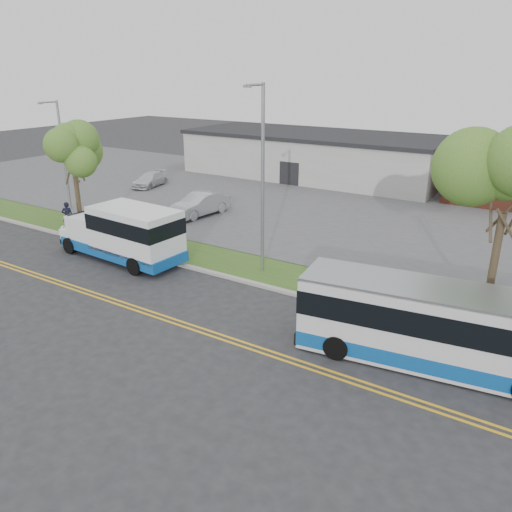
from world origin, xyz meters
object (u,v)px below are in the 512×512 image
Objects in this scene: streetlight_near at (262,175)px; streetlight_far at (62,152)px; transit_bus at (451,330)px; parked_car_a at (200,204)px; tree_east at (509,179)px; pedestrian at (68,216)px; parked_car_b at (150,179)px; tree_west at (72,151)px; shuttle_bus at (126,232)px.

streetlight_near is 1.19× the size of streetlight_far.
transit_bus is 2.23× the size of parked_car_a.
pedestrian is (-25.60, -1.10, -5.14)m from tree_east.
parked_car_a reaches higher than parked_car_b.
streetlight_far is (-19.00, 2.69, -0.76)m from streetlight_near.
parked_car_b is (-4.45, 11.47, -4.41)m from tree_west.
parked_car_a is at bearing 143.98° from transit_bus.
parked_car_b is (-19.45, 11.94, -4.52)m from streetlight_near.
tree_west is 3.59× the size of pedestrian.
streetlight_near is at bearing 22.26° from shuttle_bus.
tree_east is 33.07m from parked_car_b.
streetlight_near reaches higher than tree_west.
tree_east is 22.13m from parked_car_a.
pedestrian is (-7.28, 1.70, -0.62)m from shuttle_bus.
pedestrian is 9.11m from parked_car_a.
pedestrian is at bearing -38.62° from streetlight_far.
shuttle_bus reaches higher than parked_car_a.
transit_bus is at bearing -12.91° from streetlight_far.
streetlight_near is at bearing -8.05° from streetlight_far.
streetlight_far is 1.61× the size of parked_car_a.
parked_car_a is at bearing -168.98° from pedestrian.
transit_bus is (17.74, -1.53, -0.16)m from shuttle_bus.
tree_east is at bearing -32.15° from parked_car_b.
shuttle_bus is at bearing -171.32° from tree_east.
tree_east reaches higher than tree_west.
transit_bus is 2.61× the size of parked_car_b.
streetlight_far is 13.09m from shuttle_bus.
tree_west is at bearing -79.97° from parked_car_b.
parked_car_a is (5.10, 7.55, -0.15)m from pedestrian.
streetlight_far is 0.72× the size of transit_bus.
parked_car_a is (-9.50, 6.72, -4.32)m from streetlight_near.
streetlight_near is 0.86× the size of transit_bus.
tree_east is 1.96× the size of parked_car_b.
shuttle_bus is 0.75× the size of transit_bus.
shuttle_bus is at bearing -61.21° from parked_car_b.
tree_west is 26.06m from transit_bus.
tree_west is 13.07m from parked_car_b.
parked_car_b is (-29.87, 15.99, -0.80)m from transit_bus.
tree_east is 4.32× the size of pedestrian.
streetlight_near reaches higher than parked_car_a.
streetlight_far is 30.32m from transit_bus.
tree_west is at bearing -117.80° from pedestrian.
tree_east is 19.08m from shuttle_bus.
pedestrian is (4.40, -3.52, -3.41)m from streetlight_far.
streetlight_near is 4.93× the size of pedestrian.
tree_west is 0.86× the size of streetlight_far.
streetlight_near is 19.20m from streetlight_far.
streetlight_far is at bearing -98.39° from parked_car_b.
tree_west is 1.63× the size of parked_car_b.
shuttle_bus is (-7.32, -2.52, -3.55)m from streetlight_near.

